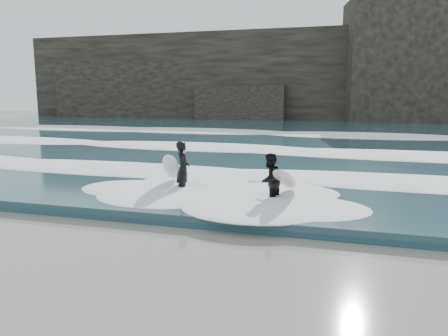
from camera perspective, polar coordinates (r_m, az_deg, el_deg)
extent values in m
plane|color=olive|center=(7.93, -15.43, -13.72)|extent=(120.00, 120.00, 0.00)
cube|color=#22424D|center=(35.50, 9.88, 4.75)|extent=(90.00, 52.00, 0.30)
cube|color=black|center=(52.34, 12.19, 11.53)|extent=(70.00, 9.00, 10.00)
ellipsoid|color=white|center=(15.89, 1.69, -0.13)|extent=(60.00, 3.20, 0.20)
ellipsoid|color=white|center=(22.66, 6.16, 2.81)|extent=(60.00, 4.00, 0.24)
ellipsoid|color=white|center=(31.51, 9.07, 4.71)|extent=(60.00, 4.80, 0.30)
imported|color=black|center=(13.27, -5.39, -0.14)|extent=(0.61, 0.73, 1.71)
ellipsoid|color=white|center=(13.46, -6.90, 0.12)|extent=(0.95, 1.70, 1.09)
imported|color=black|center=(11.97, 5.98, -1.66)|extent=(0.74, 0.86, 1.53)
ellipsoid|color=silver|center=(11.89, 7.97, -1.50)|extent=(0.65, 1.91, 0.94)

